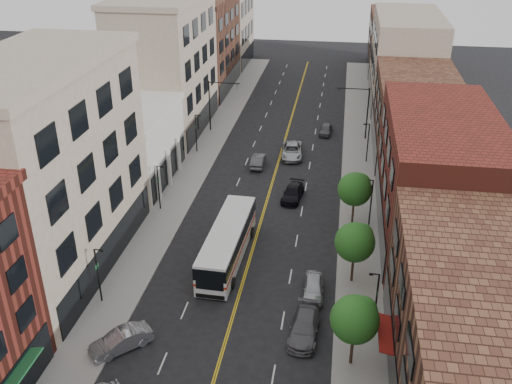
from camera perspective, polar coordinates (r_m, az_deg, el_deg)
The scene contains 31 objects.
sidewalk_left at distance 71.06m, azimuth -6.12°, elevation 2.44°, with size 4.00×110.00×0.15m, color gray.
sidewalk_right at distance 68.96m, azimuth 10.19°, elevation 1.35°, with size 4.00×110.00×0.15m, color gray.
bldg_l_tanoffice at distance 51.36m, azimuth -20.36°, elevation 1.77°, with size 10.00×22.00×18.00m, color gray.
bldg_l_white at distance 68.15m, azimuth -12.84°, elevation 4.38°, with size 10.00×14.00×8.00m, color silver.
bldg_l_far_a at distance 81.77m, azimuth -8.99°, elevation 12.21°, with size 10.00×20.00×18.00m, color gray.
bldg_l_far_b at distance 100.82m, azimuth -5.54°, elevation 14.32°, with size 10.00×20.00×15.00m, color #512C20.
bldg_l_far_c at distance 117.54m, azimuth -3.41°, elevation 17.45°, with size 10.00×16.00×20.00m, color gray.
bldg_r_near at distance 37.93m, azimuth 22.09°, elevation -15.57°, with size 10.00×26.00×10.00m, color #512C20.
bldg_r_mid at distance 57.26m, azimuth 17.72°, elevation 1.48°, with size 10.00×22.00×12.00m, color #592017.
bldg_r_far_a at distance 76.97m, azimuth 15.69°, elevation 7.48°, with size 10.00×20.00×10.00m, color #512C20.
bldg_r_far_b at distance 96.49m, azimuth 14.69°, elevation 12.71°, with size 10.00×22.00×14.00m, color gray.
bldg_r_far_c at distance 116.24m, azimuth 13.84°, elevation 14.38°, with size 10.00×18.00×11.00m, color #512C20.
tree_r_1 at distance 40.40m, azimuth 9.98°, elevation -12.29°, with size 3.40×3.40×5.59m.
tree_r_2 at distance 48.58m, azimuth 9.96°, elevation -4.86°, with size 3.40×3.40×5.59m.
tree_r_3 at distance 57.34m, azimuth 9.95°, elevation 0.37°, with size 3.40×3.40×5.59m.
lamp_l_1 at distance 47.80m, azimuth -15.50°, elevation -7.76°, with size 0.81×0.55×5.05m.
lamp_l_2 at distance 60.59m, azimuth -9.69°, elevation 0.69°, with size 0.81×0.55×5.05m.
lamp_l_3 at distance 74.64m, azimuth -5.99°, elevation 6.08°, with size 0.81×0.55×5.05m.
lamp_r_1 at distance 44.31m, azimuth 11.90°, elevation -10.37°, with size 0.81×0.55×5.05m.
lamp_r_2 at distance 57.88m, azimuth 11.41°, elevation -0.79°, with size 0.81×0.55×5.05m.
lamp_r_3 at distance 72.45m, azimuth 11.10°, elevation 5.06°, with size 0.81×0.55×5.05m.
signal_mast_left at distance 81.25m, azimuth -4.17°, elevation 9.17°, with size 4.49×0.18×7.20m.
signal_mast_right at distance 79.37m, azimuth 10.60°, elevation 8.34°, with size 4.49×0.18×7.20m.
city_bus at distance 52.07m, azimuth -2.88°, elevation -4.94°, with size 3.40×12.91×3.30m.
car_angle_b at distance 44.29m, azimuth -13.35°, elevation -14.26°, with size 1.61×4.61×1.52m, color #9E9FA5.
car_parked_mid at distance 44.44m, azimuth 4.88°, elevation -13.32°, with size 2.13×5.24×1.52m, color #525156.
car_parked_far at distance 48.45m, azimuth 5.74°, elevation -9.49°, with size 1.73×4.29×1.46m, color #ADB0B5.
car_lane_behind at distance 71.01m, azimuth 0.20°, elevation 3.16°, with size 1.55×4.43×1.46m, color #48474C.
car_lane_a at distance 63.17m, azimuth 3.70°, elevation -0.12°, with size 1.97×4.85×1.41m, color black.
car_lane_b at distance 73.86m, azimuth 3.61°, elevation 4.15°, with size 2.69×5.84×1.62m, color #A5A8AC.
car_lane_c at distance 81.79m, azimuth 7.01°, elevation 6.22°, with size 1.61×4.01×1.36m, color #4A4A4F.
Camera 1 is at (7.34, -27.34, 29.45)m, focal length 40.00 mm.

